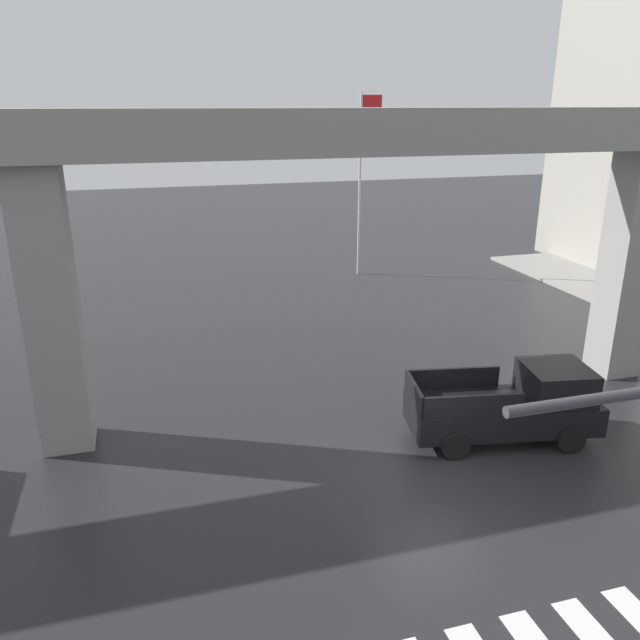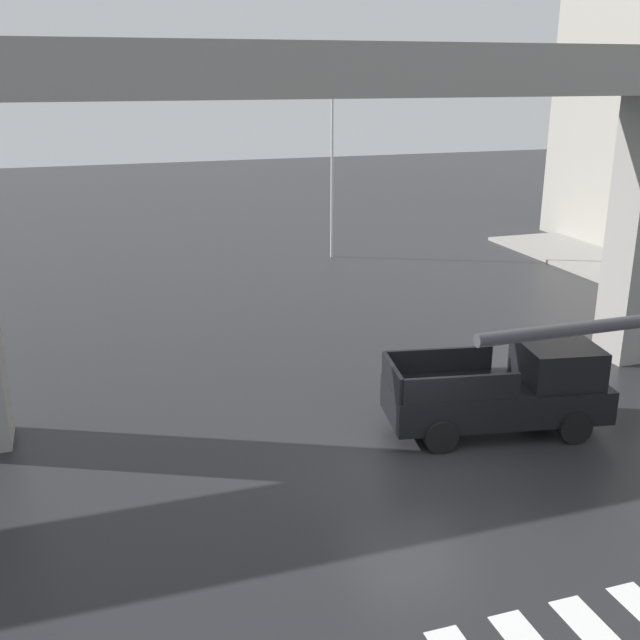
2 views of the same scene
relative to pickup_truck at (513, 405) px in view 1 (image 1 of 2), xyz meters
name	(u,v)px [view 1 (image 1 of 2)]	position (x,y,z in m)	size (l,w,h in m)	color
ground_plane	(431,475)	(-2.95, -1.13, -0.99)	(120.00, 120.00, 0.00)	#232326
elevated_overpass	(379,160)	(-2.95, 3.07, 6.37)	(48.15, 2.07, 8.73)	gray
pickup_truck	(513,405)	(0.00, 0.00, 0.00)	(5.35, 2.76, 2.08)	black
flagpole	(362,172)	(1.88, 17.90, 4.48)	(1.16, 0.12, 9.37)	silver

